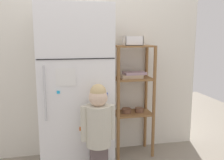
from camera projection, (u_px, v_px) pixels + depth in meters
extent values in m
cube|color=silver|center=(88.00, 61.00, 2.84)|extent=(2.66, 0.03, 2.16)
cube|color=white|center=(75.00, 89.00, 2.54)|extent=(0.71, 0.58, 1.66)
cube|color=black|center=(77.00, 59.00, 2.19)|extent=(0.69, 0.01, 0.01)
cylinder|color=silver|center=(45.00, 94.00, 2.17)|extent=(0.02, 0.02, 0.49)
cube|color=white|center=(66.00, 77.00, 2.20)|extent=(0.17, 0.01, 0.16)
cube|color=#5320BF|center=(98.00, 124.00, 2.33)|extent=(0.04, 0.02, 0.04)
cube|color=blue|center=(106.00, 94.00, 2.30)|extent=(0.04, 0.02, 0.03)
cube|color=gold|center=(103.00, 105.00, 2.31)|extent=(0.04, 0.01, 0.04)
cube|color=#DB5E17|center=(81.00, 129.00, 2.31)|extent=(0.04, 0.02, 0.04)
cube|color=#24B1EE|center=(58.00, 92.00, 2.21)|extent=(0.03, 0.01, 0.03)
cylinder|color=beige|center=(98.00, 126.00, 2.21)|extent=(0.22, 0.22, 0.37)
sphere|color=beige|center=(97.00, 105.00, 2.24)|extent=(0.10, 0.10, 0.10)
sphere|color=beige|center=(98.00, 97.00, 2.17)|extent=(0.17, 0.17, 0.17)
sphere|color=tan|center=(98.00, 92.00, 2.16)|extent=(0.14, 0.14, 0.14)
cylinder|color=beige|center=(84.00, 124.00, 2.18)|extent=(0.06, 0.06, 0.32)
cylinder|color=beige|center=(112.00, 122.00, 2.23)|extent=(0.06, 0.06, 0.32)
cylinder|color=olive|center=(118.00, 105.00, 2.67)|extent=(0.04, 0.04, 1.26)
cylinder|color=olive|center=(154.00, 103.00, 2.75)|extent=(0.04, 0.04, 1.26)
cylinder|color=olive|center=(113.00, 99.00, 2.93)|extent=(0.04, 0.04, 1.26)
cylinder|color=olive|center=(146.00, 97.00, 3.01)|extent=(0.04, 0.04, 1.26)
cube|color=olive|center=(134.00, 46.00, 2.73)|extent=(0.42, 0.28, 0.02)
cube|color=olive|center=(133.00, 79.00, 2.80)|extent=(0.42, 0.28, 0.02)
cube|color=olive|center=(133.00, 113.00, 2.87)|extent=(0.42, 0.28, 0.02)
cube|color=#C6AD8E|center=(131.00, 76.00, 2.80)|extent=(0.25, 0.17, 0.04)
cube|color=#B293A3|center=(134.00, 73.00, 2.80)|extent=(0.25, 0.18, 0.03)
cylinder|color=brown|center=(126.00, 111.00, 2.84)|extent=(0.11, 0.11, 0.05)
cylinder|color=brown|center=(139.00, 110.00, 2.88)|extent=(0.10, 0.10, 0.05)
cube|color=white|center=(132.00, 45.00, 2.72)|extent=(0.20, 0.16, 0.01)
cube|color=white|center=(135.00, 41.00, 2.64)|extent=(0.20, 0.01, 0.10)
cube|color=white|center=(131.00, 41.00, 2.79)|extent=(0.20, 0.01, 0.10)
cube|color=white|center=(124.00, 41.00, 2.70)|extent=(0.01, 0.16, 0.10)
cube|color=white|center=(141.00, 41.00, 2.73)|extent=(0.01, 0.16, 0.10)
sphere|color=#B2261F|center=(131.00, 42.00, 2.74)|extent=(0.06, 0.06, 0.06)
sphere|color=#A7311A|center=(136.00, 42.00, 2.70)|extent=(0.07, 0.07, 0.07)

